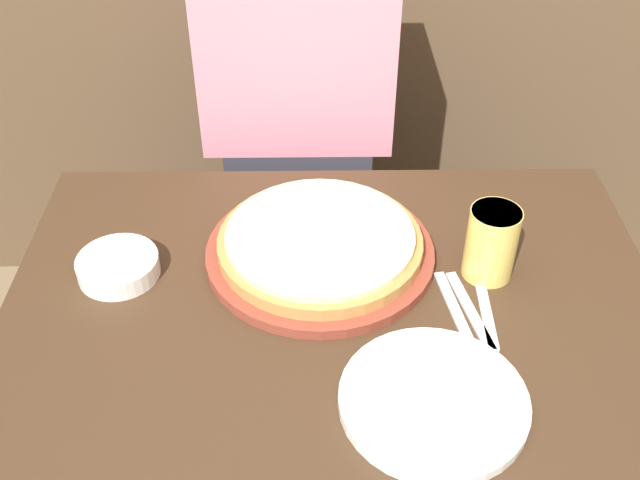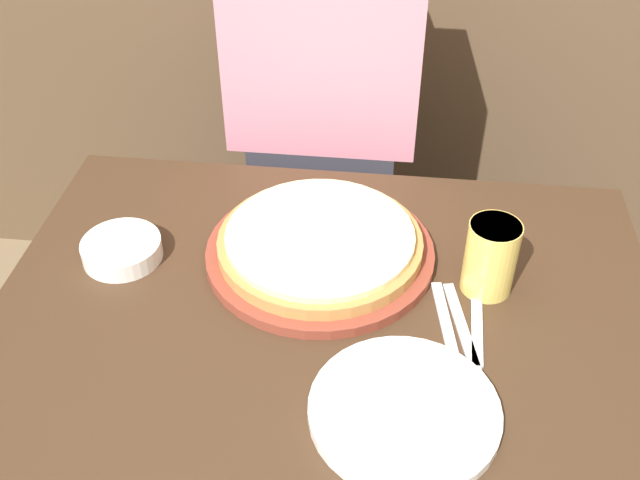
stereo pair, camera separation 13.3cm
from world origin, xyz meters
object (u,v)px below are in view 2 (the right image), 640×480
object	(u,v)px
beer_glass	(491,255)
dinner_knife	(461,326)
pizza_on_board	(320,246)
fork	(446,325)
dinner_plate	(404,411)
diner_person	(324,162)
spoon	(477,327)
side_bowl	(122,250)

from	to	relation	value
beer_glass	dinner_knife	world-z (taller)	beer_glass
beer_glass	dinner_knife	distance (m)	0.13
pizza_on_board	fork	size ratio (longest dim) A/B	2.06
fork	beer_glass	bearing A→B (deg)	56.13
dinner_plate	diner_person	distance (m)	0.83
beer_glass	fork	bearing A→B (deg)	-123.87
pizza_on_board	dinner_plate	distance (m)	0.37
spoon	diner_person	world-z (taller)	diner_person
pizza_on_board	beer_glass	size ratio (longest dim) A/B	3.06
side_bowl	dinner_knife	xyz separation A→B (m)	(0.60, -0.11, -0.02)
dinner_plate	fork	xyz separation A→B (m)	(0.06, 0.19, -0.01)
spoon	diner_person	size ratio (longest dim) A/B	0.13
dinner_knife	diner_person	size ratio (longest dim) A/B	0.15
spoon	beer_glass	bearing A→B (deg)	79.65
fork	dinner_plate	bearing A→B (deg)	-108.57
pizza_on_board	beer_glass	world-z (taller)	beer_glass
beer_glass	diner_person	bearing A→B (deg)	123.63
beer_glass	side_bowl	distance (m)	0.65
spoon	diner_person	xyz separation A→B (m)	(-0.32, 0.61, -0.10)
pizza_on_board	diner_person	distance (m)	0.48
fork	spoon	bearing A→B (deg)	0.00
beer_glass	dinner_knife	xyz separation A→B (m)	(-0.04, -0.10, -0.07)
dinner_plate	dinner_knife	size ratio (longest dim) A/B	1.41
pizza_on_board	fork	bearing A→B (deg)	-33.36
dinner_plate	spoon	bearing A→B (deg)	58.95
fork	spoon	xyz separation A→B (m)	(0.05, 0.00, 0.00)
pizza_on_board	dinner_plate	size ratio (longest dim) A/B	1.47
side_bowl	diner_person	xyz separation A→B (m)	(0.31, 0.50, -0.12)
diner_person	side_bowl	bearing A→B (deg)	-121.57
spoon	fork	bearing A→B (deg)	-180.00
beer_glass	dinner_knife	size ratio (longest dim) A/B	0.68
fork	diner_person	world-z (taller)	diner_person
side_bowl	diner_person	size ratio (longest dim) A/B	0.11
beer_glass	dinner_plate	distance (m)	0.33
side_bowl	dinner_knife	size ratio (longest dim) A/B	0.72
dinner_plate	fork	bearing A→B (deg)	71.43
dinner_plate	diner_person	bearing A→B (deg)	104.49
beer_glass	diner_person	distance (m)	0.63
beer_glass	fork	distance (m)	0.14
dinner_plate	diner_person	world-z (taller)	diner_person
dinner_knife	spoon	bearing A→B (deg)	0.00
dinner_plate	diner_person	size ratio (longest dim) A/B	0.21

